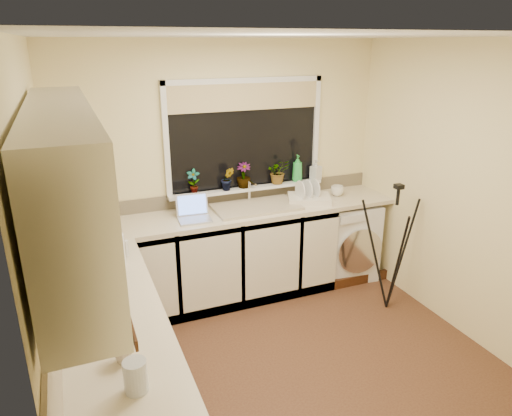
% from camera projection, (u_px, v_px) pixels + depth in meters
% --- Properties ---
extents(floor, '(3.20, 3.20, 0.00)m').
position_uv_depth(floor, '(290.00, 365.00, 3.72)').
color(floor, brown).
rests_on(floor, ground).
extents(ceiling, '(3.20, 3.20, 0.00)m').
position_uv_depth(ceiling, '(300.00, 36.00, 2.90)').
color(ceiling, white).
rests_on(ceiling, ground).
extents(wall_back, '(3.20, 0.00, 3.20)m').
position_uv_depth(wall_back, '(226.00, 170.00, 4.61)').
color(wall_back, '#F5E3A3').
rests_on(wall_back, ground).
extents(wall_front, '(3.20, 0.00, 3.20)m').
position_uv_depth(wall_front, '(453.00, 338.00, 2.00)').
color(wall_front, '#F5E3A3').
rests_on(wall_front, ground).
extents(wall_left, '(0.00, 3.00, 3.00)m').
position_uv_depth(wall_left, '(48.00, 258.00, 2.73)').
color(wall_left, '#F5E3A3').
rests_on(wall_left, ground).
extents(wall_right, '(0.00, 3.00, 3.00)m').
position_uv_depth(wall_right, '(468.00, 194.00, 3.88)').
color(wall_right, '#F5E3A3').
rests_on(wall_right, ground).
extents(base_cabinet_back, '(2.55, 0.60, 0.86)m').
position_uv_depth(base_cabinet_back, '(205.00, 261.00, 4.50)').
color(base_cabinet_back, silver).
rests_on(base_cabinet_back, floor).
extents(base_cabinet_left, '(0.54, 2.40, 0.86)m').
position_uv_depth(base_cabinet_left, '(121.00, 389.00, 2.85)').
color(base_cabinet_left, silver).
rests_on(base_cabinet_left, floor).
extents(worktop_back, '(3.20, 0.60, 0.04)m').
position_uv_depth(worktop_back, '(237.00, 213.00, 4.47)').
color(worktop_back, beige).
rests_on(worktop_back, base_cabinet_back).
extents(worktop_left, '(0.60, 2.40, 0.04)m').
position_uv_depth(worktop_left, '(114.00, 325.00, 2.69)').
color(worktop_left, beige).
rests_on(worktop_left, base_cabinet_left).
extents(upper_cabinet, '(0.28, 1.90, 0.70)m').
position_uv_depth(upper_cabinet, '(67.00, 180.00, 2.21)').
color(upper_cabinet, silver).
rests_on(upper_cabinet, wall_left).
extents(splashback_left, '(0.02, 2.40, 0.45)m').
position_uv_depth(splashback_left, '(53.00, 298.00, 2.51)').
color(splashback_left, beige).
rests_on(splashback_left, wall_left).
extents(splashback_back, '(3.20, 0.02, 0.14)m').
position_uv_depth(splashback_back, '(227.00, 195.00, 4.69)').
color(splashback_back, beige).
rests_on(splashback_back, wall_back).
extents(window_glass, '(1.50, 0.02, 1.00)m').
position_uv_depth(window_glass, '(245.00, 136.00, 4.56)').
color(window_glass, black).
rests_on(window_glass, wall_back).
extents(window_blind, '(1.50, 0.02, 0.25)m').
position_uv_depth(window_blind, '(246.00, 97.00, 4.42)').
color(window_blind, tan).
rests_on(window_blind, wall_back).
extents(windowsill, '(1.60, 0.14, 0.03)m').
position_uv_depth(windowsill, '(247.00, 188.00, 4.69)').
color(windowsill, white).
rests_on(windowsill, wall_back).
extents(sink, '(0.82, 0.46, 0.03)m').
position_uv_depth(sink, '(256.00, 207.00, 4.53)').
color(sink, tan).
rests_on(sink, worktop_back).
extents(faucet, '(0.03, 0.03, 0.24)m').
position_uv_depth(faucet, '(249.00, 191.00, 4.65)').
color(faucet, silver).
rests_on(faucet, worktop_back).
extents(washing_machine, '(0.64, 0.62, 0.83)m').
position_uv_depth(washing_machine, '(344.00, 239.00, 5.06)').
color(washing_machine, white).
rests_on(washing_machine, floor).
extents(laptop, '(0.31, 0.29, 0.21)m').
position_uv_depth(laptop, '(194.00, 213.00, 4.25)').
color(laptop, '#ABAAB3').
rests_on(laptop, worktop_back).
extents(kettle, '(0.17, 0.17, 0.22)m').
position_uv_depth(kettle, '(113.00, 250.00, 3.35)').
color(kettle, white).
rests_on(kettle, worktop_left).
extents(dish_rack, '(0.50, 0.45, 0.06)m').
position_uv_depth(dish_rack, '(309.00, 199.00, 4.70)').
color(dish_rack, silver).
rests_on(dish_rack, worktop_back).
extents(tripod, '(0.72, 0.72, 1.23)m').
position_uv_depth(tripod, '(392.00, 248.00, 4.33)').
color(tripod, black).
rests_on(tripod, floor).
extents(glass_jug, '(0.11, 0.11, 0.16)m').
position_uv_depth(glass_jug, '(136.00, 376.00, 2.14)').
color(glass_jug, '#B7BCC3').
rests_on(glass_jug, worktop_left).
extents(steel_jar, '(0.09, 0.09, 0.12)m').
position_uv_depth(steel_jar, '(100.00, 328.00, 2.53)').
color(steel_jar, white).
rests_on(steel_jar, worktop_left).
extents(microwave, '(0.37, 0.53, 0.29)m').
position_uv_depth(microwave, '(97.00, 236.00, 3.51)').
color(microwave, white).
rests_on(microwave, worktop_left).
extents(plant_a, '(0.15, 0.13, 0.24)m').
position_uv_depth(plant_a, '(193.00, 181.00, 4.44)').
color(plant_a, '#999999').
rests_on(plant_a, windowsill).
extents(plant_b, '(0.14, 0.13, 0.23)m').
position_uv_depth(plant_b, '(228.00, 179.00, 4.54)').
color(plant_b, '#999999').
rests_on(plant_b, windowsill).
extents(plant_c, '(0.18, 0.18, 0.25)m').
position_uv_depth(plant_c, '(243.00, 175.00, 4.62)').
color(plant_c, '#999999').
rests_on(plant_c, windowsill).
extents(plant_d, '(0.25, 0.23, 0.25)m').
position_uv_depth(plant_d, '(278.00, 172.00, 4.75)').
color(plant_d, '#999999').
rests_on(plant_d, windowsill).
extents(soap_bottle_green, '(0.13, 0.13, 0.28)m').
position_uv_depth(soap_bottle_green, '(297.00, 168.00, 4.83)').
color(soap_bottle_green, green).
rests_on(soap_bottle_green, windowsill).
extents(soap_bottle_clear, '(0.12, 0.12, 0.21)m').
position_uv_depth(soap_bottle_clear, '(316.00, 170.00, 4.91)').
color(soap_bottle_clear, '#999999').
rests_on(soap_bottle_clear, windowsill).
extents(cup_back, '(0.14, 0.14, 0.11)m').
position_uv_depth(cup_back, '(337.00, 191.00, 4.88)').
color(cup_back, white).
rests_on(cup_back, worktop_back).
extents(cup_left, '(0.13, 0.13, 0.10)m').
position_uv_depth(cup_left, '(123.00, 353.00, 2.34)').
color(cup_left, beige).
rests_on(cup_left, worktop_left).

